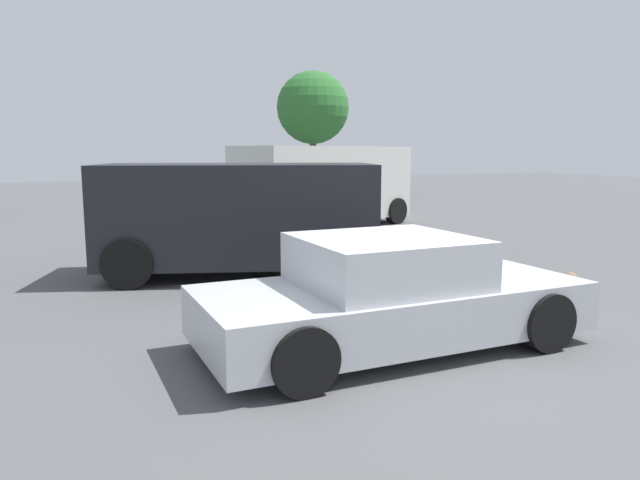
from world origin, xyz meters
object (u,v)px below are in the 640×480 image
(suv_dark, at_px, (239,214))
(pedestrian, at_px, (359,201))
(van_white, at_px, (324,184))
(dog, at_px, (555,283))
(sedan_foreground, at_px, (390,296))

(suv_dark, xyz_separation_m, pedestrian, (3.75, 2.88, -0.13))
(van_white, xyz_separation_m, pedestrian, (-0.22, -2.59, -0.29))
(dog, distance_m, pedestrian, 6.43)
(sedan_foreground, bearing_deg, pedestrian, 64.32)
(sedan_foreground, relative_size, pedestrian, 2.73)
(dog, relative_size, suv_dark, 0.12)
(pedestrian, bearing_deg, sedan_foreground, 138.37)
(sedan_foreground, relative_size, van_white, 0.76)
(dog, bearing_deg, pedestrian, 124.42)
(dog, xyz_separation_m, suv_dark, (-3.67, 3.51, 0.79))
(sedan_foreground, xyz_separation_m, dog, (3.20, 0.84, -0.31))
(sedan_foreground, distance_m, suv_dark, 4.40)
(pedestrian, bearing_deg, dog, 162.04)
(sedan_foreground, relative_size, dog, 7.43)
(dog, relative_size, van_white, 0.10)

